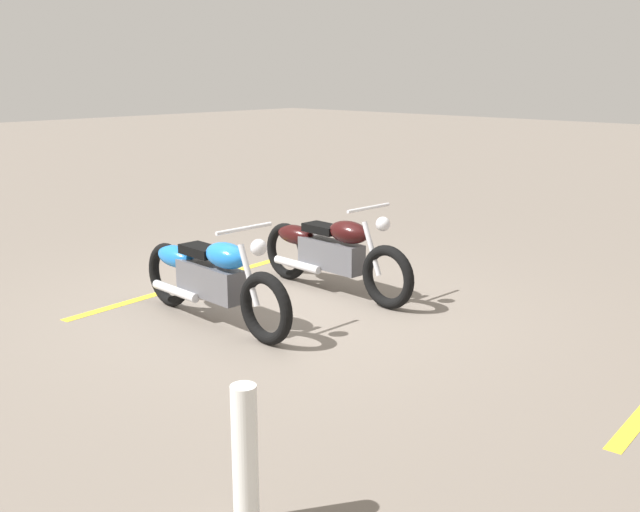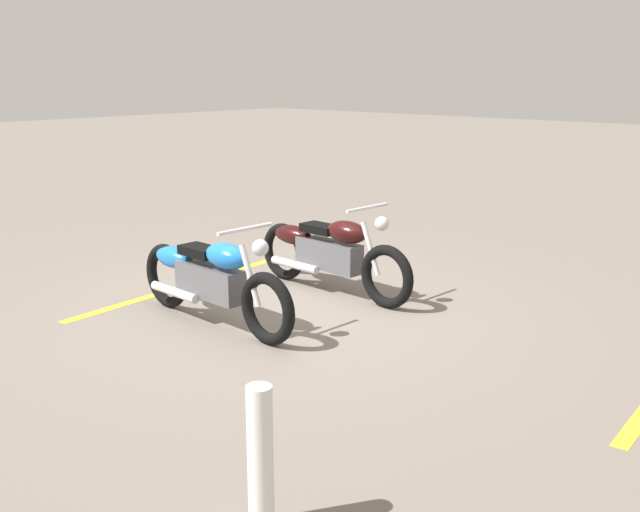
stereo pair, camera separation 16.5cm
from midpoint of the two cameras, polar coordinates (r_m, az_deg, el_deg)
The scene contains 5 objects.
ground_plane at distance 7.72m, azimuth -3.77°, elevation -4.00°, with size 60.00×60.00×0.00m, color slate.
motorcycle_bright_foreground at distance 7.21m, azimuth -9.20°, elevation -1.62°, with size 2.23×0.62×1.04m.
motorcycle_dark_foreground at distance 8.14m, azimuth 0.04°, elevation 0.37°, with size 2.23×0.62×1.04m.
bollard_post at distance 4.06m, azimuth -5.82°, elevation -15.25°, with size 0.14×0.14×0.82m, color white.
parking_stripe_near at distance 8.61m, azimuth -10.98°, elevation -2.28°, with size 3.20×0.12×0.01m, color yellow.
Camera 2 is at (5.20, -5.18, 2.39)m, focal length 41.52 mm.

